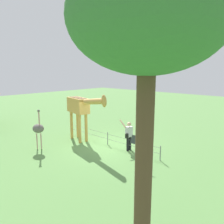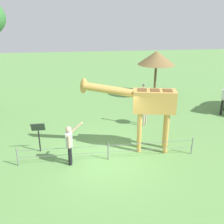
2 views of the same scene
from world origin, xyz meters
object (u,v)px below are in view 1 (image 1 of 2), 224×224
tree_east (148,23)px  ostrich (38,129)px  giraffe (81,108)px  info_sign (136,144)px  visitor (129,134)px

tree_east → ostrich: bearing=165.3°
giraffe → info_sign: giraffe is taller
visitor → tree_east: bearing=-49.5°
giraffe → tree_east: bearing=-31.2°
tree_east → giraffe: bearing=148.8°
giraffe → visitor: (3.10, 0.72, -1.20)m
giraffe → tree_east: 9.51m
giraffe → info_sign: 4.57m
ostrich → tree_east: tree_east is taller
giraffe → ostrich: giraffe is taller
giraffe → visitor: giraffe is taller
giraffe → tree_east: (7.69, -4.66, 3.11)m
ostrich → info_sign: (5.06, 2.08, -0.23)m
visitor → ostrich: (-3.76, -3.19, 0.27)m
giraffe → tree_east: tree_east is taller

